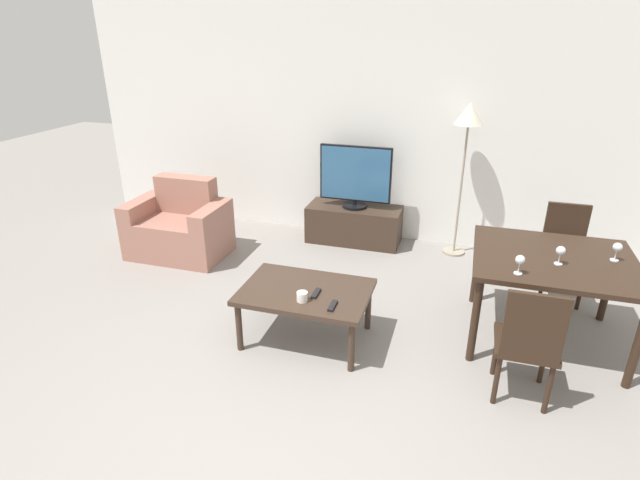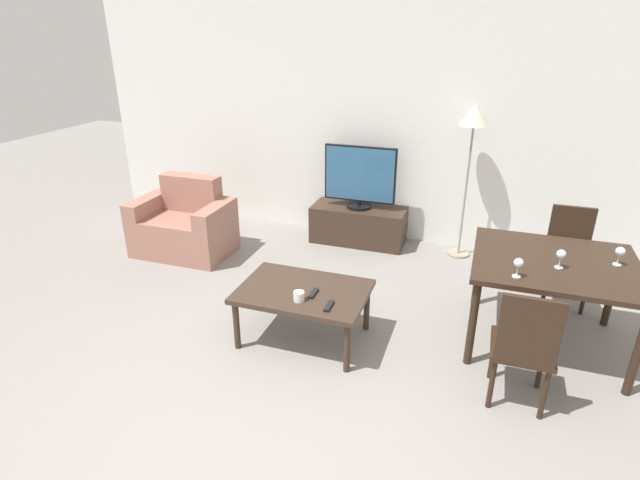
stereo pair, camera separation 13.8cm
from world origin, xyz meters
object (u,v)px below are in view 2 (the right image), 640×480
wine_glass_right (561,255)px  coffee_table (303,295)px  cup_white_near (299,296)px  dining_table (554,270)px  wine_glass_left (620,253)px  tv (360,177)px  floor_lamp (473,127)px  remote_primary (313,293)px  wine_glass_center (518,264)px  dining_chair_far (568,252)px  dining_chair_near (524,345)px  armchair (185,226)px  remote_secondary (329,306)px  tv_stand (358,225)px

wine_glass_right → coffee_table: bearing=-166.5°
coffee_table → cup_white_near: (0.03, -0.17, 0.09)m
dining_table → cup_white_near: dining_table is taller
cup_white_near → wine_glass_left: wine_glass_left is taller
tv → wine_glass_left: tv is taller
floor_lamp → wine_glass_right: size_ratio=11.40×
remote_primary → wine_glass_center: 1.51m
wine_glass_left → remote_primary: bearing=-162.4°
dining_table → wine_glass_left: size_ratio=8.21×
dining_chair_far → dining_table: bearing=-104.1°
dining_chair_near → armchair: bearing=157.6°
dining_chair_near → floor_lamp: 2.60m
tv → remote_secondary: bearing=-80.6°
tv → wine_glass_right: tv is taller
cup_white_near → coffee_table: bearing=100.6°
dining_chair_near → remote_primary: dining_chair_near is taller
armchair → tv_stand: armchair is taller
dining_table → floor_lamp: floor_lamp is taller
cup_white_near → armchair: bearing=144.7°
floor_lamp → cup_white_near: bearing=-114.5°
tv → floor_lamp: size_ratio=0.50×
dining_chair_far → cup_white_near: 2.56m
tv_stand → floor_lamp: size_ratio=0.65×
wine_glass_left → wine_glass_center: (-0.71, -0.45, 0.00)m
remote_secondary → wine_glass_center: size_ratio=1.03×
floor_lamp → wine_glass_right: bearing=-64.8°
dining_chair_far → wine_glass_left: 0.87m
tv → remote_primary: 2.16m
remote_secondary → dining_chair_near: bearing=-3.3°
dining_table → remote_primary: size_ratio=7.99×
tv → dining_chair_far: (2.15, -0.68, -0.31)m
dining_table → wine_glass_right: wine_glass_right is taller
wine_glass_center → tv_stand: bearing=131.0°
remote_secondary → wine_glass_left: wine_glass_left is taller
floor_lamp → wine_glass_right: (0.78, -1.65, -0.59)m
dining_chair_far → armchair: bearing=-176.7°
armchair → coffee_table: bearing=-32.1°
dining_chair_near → wine_glass_center: bearing=99.9°
armchair → wine_glass_right: bearing=-11.1°
tv_stand → remote_secondary: size_ratio=7.23×
remote_secondary → wine_glass_left: size_ratio=1.03×
wine_glass_left → wine_glass_center: size_ratio=1.00×
tv → dining_chair_far: bearing=-17.5°
cup_white_near → wine_glass_right: wine_glass_right is taller
dining_table → cup_white_near: 1.96m
coffee_table → dining_chair_far: (2.05, 1.40, 0.08)m
floor_lamp → cup_white_near: floor_lamp is taller
tv_stand → dining_table: size_ratio=0.90×
dining_table → wine_glass_right: bearing=-87.3°
dining_chair_far → remote_primary: size_ratio=5.89×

